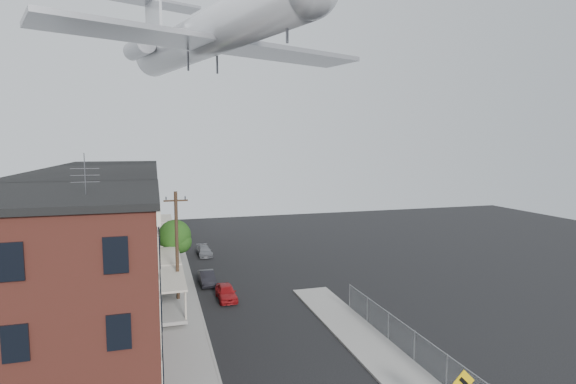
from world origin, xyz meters
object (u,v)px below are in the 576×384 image
object	(u,v)px
street_tree	(176,238)
airplane	(205,36)
car_near	(226,292)
car_mid	(207,278)
car_far	(204,251)
utility_pole	(177,248)

from	to	relation	value
street_tree	airplane	bearing A→B (deg)	-61.54
car_near	car_mid	distance (m)	4.62
car_mid	car_far	bearing A→B (deg)	84.35
street_tree	airplane	distance (m)	19.11
car_far	car_mid	bearing A→B (deg)	-97.40
car_mid	street_tree	bearing A→B (deg)	115.51
car_near	car_mid	bearing A→B (deg)	102.24
car_near	car_mid	world-z (taller)	car_near
car_near	car_mid	xyz separation A→B (m)	(-1.05, 4.50, -0.02)
car_near	airplane	world-z (taller)	airplane
utility_pole	car_far	distance (m)	16.69
utility_pole	car_mid	xyz separation A→B (m)	(2.75, 5.07, -4.08)
car_far	airplane	world-z (taller)	airplane
street_tree	car_mid	bearing A→B (deg)	-63.45
street_tree	car_far	size ratio (longest dim) A/B	1.40
utility_pole	airplane	xyz separation A→B (m)	(2.95, 5.09, 17.08)
car_near	car_far	xyz separation A→B (m)	(-0.19, 15.19, -0.08)
car_far	car_near	bearing A→B (deg)	-92.08
utility_pole	airplane	bearing A→B (deg)	59.89
utility_pole	car_mid	bearing A→B (deg)	61.53
car_far	utility_pole	bearing A→B (deg)	-105.70
utility_pole	car_mid	distance (m)	7.06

